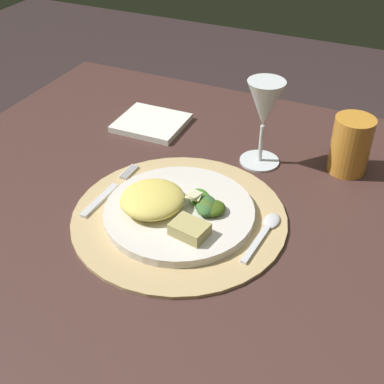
% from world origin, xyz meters
% --- Properties ---
extents(dining_table, '(1.14, 0.88, 0.76)m').
position_xyz_m(dining_table, '(0.00, 0.00, 0.58)').
color(dining_table, '#432A25').
rests_on(dining_table, ground).
extents(placemat, '(0.35, 0.35, 0.01)m').
position_xyz_m(placemat, '(-0.04, -0.05, 0.76)').
color(placemat, tan).
rests_on(placemat, dining_table).
extents(dinner_plate, '(0.25, 0.25, 0.01)m').
position_xyz_m(dinner_plate, '(-0.04, -0.05, 0.77)').
color(dinner_plate, silver).
rests_on(dinner_plate, placemat).
extents(pasta_serving, '(0.11, 0.11, 0.03)m').
position_xyz_m(pasta_serving, '(-0.08, -0.07, 0.79)').
color(pasta_serving, '#E5CD5F').
rests_on(pasta_serving, dinner_plate).
extents(salad_greens, '(0.09, 0.08, 0.03)m').
position_xyz_m(salad_greens, '(-0.00, -0.04, 0.79)').
color(salad_greens, '#3E5816').
rests_on(salad_greens, dinner_plate).
extents(bread_piece, '(0.06, 0.05, 0.02)m').
position_xyz_m(bread_piece, '(0.00, -0.10, 0.79)').
color(bread_piece, tan).
rests_on(bread_piece, dinner_plate).
extents(fork, '(0.02, 0.17, 0.00)m').
position_xyz_m(fork, '(-0.18, -0.05, 0.77)').
color(fork, silver).
rests_on(fork, placemat).
extents(spoon, '(0.03, 0.13, 0.01)m').
position_xyz_m(spoon, '(0.10, -0.03, 0.77)').
color(spoon, silver).
rests_on(spoon, placemat).
extents(napkin, '(0.14, 0.13, 0.01)m').
position_xyz_m(napkin, '(-0.23, 0.20, 0.76)').
color(napkin, white).
rests_on(napkin, dining_table).
extents(wine_glass, '(0.08, 0.08, 0.17)m').
position_xyz_m(wine_glass, '(0.02, 0.16, 0.87)').
color(wine_glass, silver).
rests_on(wine_glass, dining_table).
extents(amber_tumbler, '(0.07, 0.07, 0.11)m').
position_xyz_m(amber_tumbler, '(0.18, 0.21, 0.81)').
color(amber_tumbler, orange).
rests_on(amber_tumbler, dining_table).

